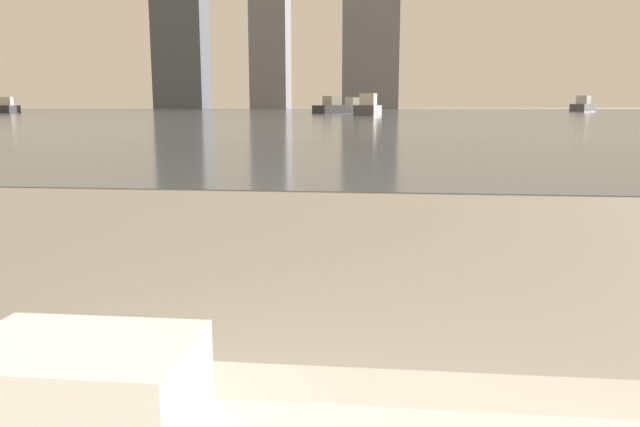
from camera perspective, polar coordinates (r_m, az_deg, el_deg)
towel_stack at (r=0.88m, az=-21.12°, el=-14.63°), size 0.29×0.20×0.12m
harbor_water at (r=61.84m, az=5.93°, el=9.07°), size 180.00×110.00×0.01m
harbor_boat_1 at (r=74.81m, az=-26.68°, el=8.68°), size 2.77×4.68×1.66m
harbor_boat_2 at (r=87.03m, az=22.93°, el=9.06°), size 4.31×5.37×1.96m
harbor_boat_3 at (r=52.54m, az=4.42°, el=9.63°), size 2.22×4.93×1.79m
harbor_boat_4 at (r=63.34m, az=1.11°, el=9.69°), size 3.69×4.69×1.70m
harbor_boat_5 at (r=70.59m, az=3.06°, el=9.69°), size 3.64×4.50×1.64m
skyline_tower_1 at (r=120.69m, az=-4.59°, el=16.68°), size 6.78×6.86×30.09m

